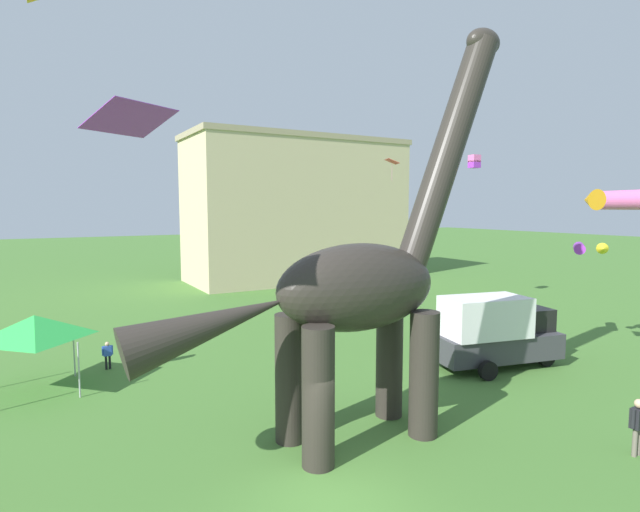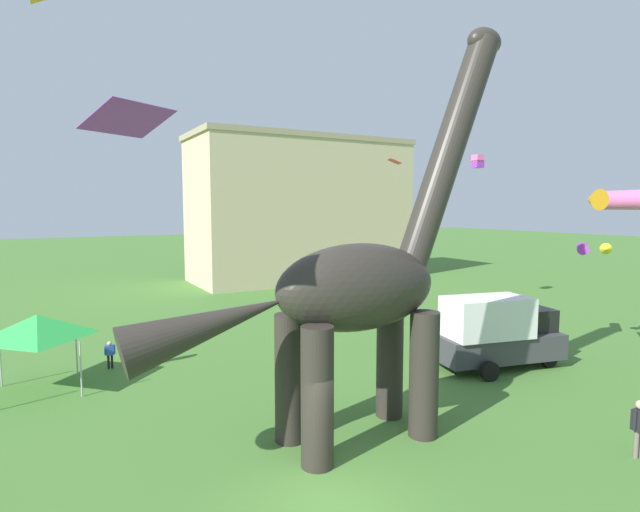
{
  "view_description": "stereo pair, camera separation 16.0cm",
  "coord_description": "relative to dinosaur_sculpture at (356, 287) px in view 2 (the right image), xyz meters",
  "views": [
    {
      "loc": [
        -5.86,
        -9.68,
        7.05
      ],
      "look_at": [
        1.76,
        3.68,
        5.54
      ],
      "focal_mm": 27.99,
      "sensor_mm": 36.0,
      "label": 1
    },
    {
      "loc": [
        -5.72,
        -9.76,
        7.05
      ],
      "look_at": [
        1.76,
        3.68,
        5.54
      ],
      "focal_mm": 27.99,
      "sensor_mm": 36.0,
      "label": 2
    }
  ],
  "objects": [
    {
      "name": "kite_high_left",
      "position": [
        13.12,
        -0.05,
        2.68
      ],
      "size": [
        2.92,
        3.06,
        0.87
      ],
      "color": "pink"
    },
    {
      "name": "kite_mid_left",
      "position": [
        17.98,
        12.48,
        5.47
      ],
      "size": [
        0.67,
        0.67,
        0.88
      ],
      "color": "pink"
    },
    {
      "name": "person_watching_child",
      "position": [
        6.35,
        -4.86,
        -3.67
      ],
      "size": [
        0.62,
        0.27,
        1.66
      ],
      "rotation": [
        0.0,
        0.0,
        3.91
      ],
      "color": "#6B6056",
      "rests_on": "ground_plane"
    },
    {
      "name": "kite_near_low",
      "position": [
        8.65,
        9.52,
        4.82
      ],
      "size": [
        0.92,
        1.06,
        1.15
      ],
      "color": "red"
    },
    {
      "name": "person_near_flyer",
      "position": [
        -5.76,
        10.8,
        -3.94
      ],
      "size": [
        0.46,
        0.2,
        1.22
      ],
      "rotation": [
        0.0,
        0.0,
        3.15
      ],
      "color": "black",
      "rests_on": "ground_plane"
    },
    {
      "name": "dinosaur_sculpture",
      "position": [
        0.0,
        0.0,
        0.0
      ],
      "size": [
        12.37,
        2.62,
        12.93
      ],
      "rotation": [
        0.0,
        0.0,
        0.22
      ],
      "color": "#2D2823",
      "rests_on": "ground_plane"
    },
    {
      "name": "festival_canopy_tent",
      "position": [
        -8.42,
        9.17,
        -2.13
      ],
      "size": [
        3.15,
        3.15,
        3.0
      ],
      "color": "#B2B2B7",
      "rests_on": "ground_plane"
    },
    {
      "name": "kite_drifting",
      "position": [
        -6.43,
        -1.31,
        4.15
      ],
      "size": [
        1.96,
        1.79,
        0.5
      ],
      "color": "purple"
    },
    {
      "name": "kite_apex",
      "position": [
        15.11,
        2.53,
        0.37
      ],
      "size": [
        1.81,
        1.91,
        0.54
      ],
      "color": "purple"
    },
    {
      "name": "background_building_block",
      "position": [
        14.02,
        31.34,
        2.17
      ],
      "size": [
        20.96,
        9.11,
        13.68
      ],
      "color": "#CCB78E",
      "rests_on": "ground_plane"
    },
    {
      "name": "person_strolling_adult",
      "position": [
        -4.05,
        10.44,
        -3.61
      ],
      "size": [
        0.66,
        0.29,
        1.76
      ],
      "rotation": [
        0.0,
        0.0,
        3.67
      ],
      "color": "black",
      "rests_on": "ground_plane"
    },
    {
      "name": "parked_box_truck",
      "position": [
        9.13,
        2.65,
        -3.03
      ],
      "size": [
        5.92,
        3.25,
        3.2
      ],
      "rotation": [
        0.0,
        0.0,
        -0.22
      ],
      "color": "#38383D",
      "rests_on": "ground_plane"
    },
    {
      "name": "ground_plane",
      "position": [
        -2.34,
        -2.51,
        -4.68
      ],
      "size": [
        240.0,
        240.0,
        0.0
      ],
      "primitive_type": "plane",
      "color": "#42702D"
    }
  ]
}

